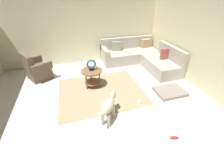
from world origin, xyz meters
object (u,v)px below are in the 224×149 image
(armchair, at_px, (37,70))
(dog, at_px, (109,106))
(dog_toy_rope, at_px, (139,102))
(dog_toy_bone, at_px, (174,138))
(torus_sculpture, at_px, (91,65))
(dog_bed_mat, at_px, (170,91))
(dog_toy_ball, at_px, (110,103))
(side_table, at_px, (92,74))
(sectional_couch, at_px, (140,57))

(armchair, distance_m, dog, 2.88)
(dog_toy_rope, distance_m, dog_toy_bone, 1.17)
(torus_sculpture, bearing_deg, dog_bed_mat, -25.03)
(torus_sculpture, height_order, dog_toy_ball, torus_sculpture)
(side_table, relative_size, dog_toy_bone, 3.33)
(dog_toy_ball, bearing_deg, dog_bed_mat, -0.81)
(dog_bed_mat, height_order, dog_toy_rope, dog_bed_mat)
(sectional_couch, relative_size, dog_toy_rope, 15.30)
(dog, bearing_deg, torus_sculpture, 129.73)
(dog_bed_mat, distance_m, dog_toy_bone, 1.54)
(armchair, bearing_deg, torus_sculpture, 28.58)
(armchair, relative_size, dog_toy_ball, 12.31)
(sectional_couch, relative_size, torus_sculpture, 6.90)
(dog, bearing_deg, dog_bed_mat, 48.63)
(dog_toy_bone, bearing_deg, armchair, 131.11)
(side_table, relative_size, dog_toy_ball, 7.43)
(armchair, distance_m, dog_toy_rope, 3.28)
(torus_sculpture, relative_size, dog, 0.45)
(dog, relative_size, dog_toy_ball, 8.94)
(sectional_couch, xyz_separation_m, dog_toy_ball, (-1.74, -1.91, -0.25))
(side_table, height_order, dog_bed_mat, side_table)
(dog, xyz_separation_m, dog_toy_bone, (1.07, -0.85, -0.35))
(sectional_couch, distance_m, side_table, 2.25)
(sectional_couch, relative_size, side_table, 3.75)
(torus_sculpture, xyz_separation_m, dog_toy_ball, (0.27, -0.91, -0.67))
(dog, bearing_deg, dog_toy_bone, -3.14)
(dog_bed_mat, xyz_separation_m, dog_toy_ball, (-1.73, 0.02, -0.00))
(armchair, height_order, dog, armchair)
(torus_sculpture, height_order, dog_toy_bone, torus_sculpture)
(side_table, distance_m, dog_bed_mat, 2.24)
(armchair, height_order, dog_toy_rope, armchair)
(sectional_couch, height_order, dog_toy_bone, sectional_couch)
(dog, distance_m, dog_toy_bone, 1.41)
(dog_toy_bone, bearing_deg, dog_toy_ball, 124.55)
(armchair, height_order, dog_toy_bone, armchair)
(torus_sculpture, bearing_deg, side_table, 0.00)
(torus_sculpture, relative_size, dog_toy_bone, 1.81)
(sectional_couch, height_order, armchair, same)
(dog, bearing_deg, dog_toy_rope, 54.31)
(armchair, bearing_deg, dog_bed_mat, 31.60)
(side_table, height_order, dog_toy_bone, side_table)
(sectional_couch, distance_m, torus_sculpture, 2.29)
(armchair, height_order, dog_toy_ball, armchair)
(armchair, distance_m, dog_toy_bone, 4.22)
(dog_toy_rope, bearing_deg, dog, -160.94)
(sectional_couch, height_order, torus_sculpture, sectional_couch)
(torus_sculpture, distance_m, dog_toy_bone, 2.62)
(sectional_couch, distance_m, dog_bed_mat, 1.95)
(torus_sculpture, height_order, dog, torus_sculpture)
(sectional_couch, xyz_separation_m, dog_bed_mat, (-0.01, -1.93, -0.25))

